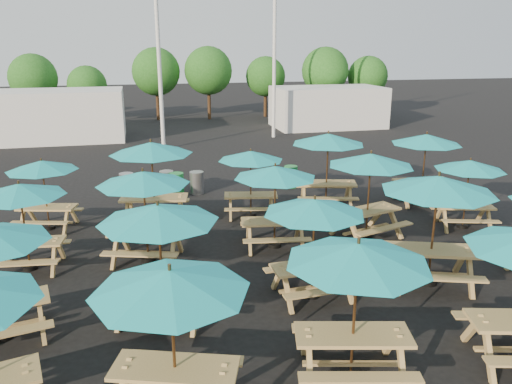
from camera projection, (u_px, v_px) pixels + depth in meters
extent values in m
plane|color=black|center=(269.00, 246.00, 13.47)|extent=(120.00, 120.00, 0.00)
cube|color=#A38148|center=(0.00, 302.00, 9.67)|extent=(1.76, 0.63, 0.04)
cylinder|color=black|center=(3.00, 336.00, 9.23)|extent=(0.35, 0.35, 0.10)
cube|color=#A38148|center=(27.00, 242.00, 11.91)|extent=(1.76, 0.84, 0.06)
cube|color=#A38148|center=(20.00, 264.00, 11.39)|extent=(1.72, 0.42, 0.04)
cube|color=#A38148|center=(36.00, 243.00, 12.58)|extent=(1.72, 0.42, 0.04)
cylinder|color=black|center=(30.00, 267.00, 12.09)|extent=(0.34, 0.34, 0.09)
cylinder|color=brown|center=(25.00, 227.00, 11.80)|extent=(0.04, 0.04, 2.17)
cone|color=#18A4AD|center=(19.00, 190.00, 11.54)|extent=(2.30, 2.30, 0.30)
cube|color=#A38148|center=(47.00, 207.00, 14.57)|extent=(1.74, 1.01, 0.05)
cube|color=#A38148|center=(39.00, 223.00, 14.07)|extent=(1.64, 0.62, 0.04)
cube|color=#A38148|center=(56.00, 209.00, 15.22)|extent=(1.64, 0.62, 0.04)
cylinder|color=black|center=(50.00, 227.00, 14.75)|extent=(0.33, 0.33, 0.09)
cylinder|color=brown|center=(45.00, 195.00, 14.46)|extent=(0.04, 0.04, 2.09)
cone|color=#18A4AD|center=(42.00, 166.00, 14.21)|extent=(2.44, 2.44, 0.29)
cube|color=#A38148|center=(175.00, 368.00, 7.19)|extent=(1.95, 1.26, 0.06)
cube|color=#A38148|center=(186.00, 358.00, 7.91)|extent=(1.80, 0.83, 0.04)
cylinder|color=brown|center=(174.00, 343.00, 7.07)|extent=(0.04, 0.04, 2.33)
cone|color=#18A4AD|center=(170.00, 281.00, 6.79)|extent=(2.84, 2.84, 0.32)
cube|color=#A38148|center=(162.00, 283.00, 9.73)|extent=(2.00, 1.31, 0.06)
cube|color=#A38148|center=(152.00, 315.00, 9.17)|extent=(1.85, 0.87, 0.04)
cube|color=#A38148|center=(172.00, 281.00, 10.47)|extent=(1.85, 0.87, 0.04)
cylinder|color=black|center=(164.00, 315.00, 9.94)|extent=(0.37, 0.37, 0.10)
cylinder|color=brown|center=(161.00, 263.00, 9.61)|extent=(0.05, 0.05, 2.39)
cone|color=#18A4AD|center=(158.00, 213.00, 9.33)|extent=(2.93, 2.93, 0.33)
cube|color=#A38148|center=(147.00, 233.00, 12.36)|extent=(1.96, 1.24, 0.06)
cube|color=#A38148|center=(139.00, 255.00, 11.80)|extent=(1.83, 0.80, 0.04)
cube|color=#A38148|center=(155.00, 234.00, 13.09)|extent=(1.83, 0.80, 0.04)
cylinder|color=black|center=(148.00, 259.00, 12.56)|extent=(0.37, 0.37, 0.10)
cylinder|color=brown|center=(146.00, 217.00, 12.25)|extent=(0.04, 0.04, 2.34)
cone|color=#18A4AD|center=(143.00, 178.00, 11.96)|extent=(2.83, 2.83, 0.33)
cube|color=#A38148|center=(154.00, 198.00, 14.98)|extent=(2.08, 1.10, 0.07)
cube|color=#A38148|center=(151.00, 216.00, 14.38)|extent=(2.00, 0.61, 0.04)
cube|color=#A38148|center=(158.00, 201.00, 15.77)|extent=(2.00, 0.61, 0.04)
cylinder|color=black|center=(155.00, 222.00, 15.20)|extent=(0.40, 0.40, 0.11)
cylinder|color=brown|center=(153.00, 183.00, 14.85)|extent=(0.05, 0.05, 2.53)
cone|color=#18A4AD|center=(151.00, 148.00, 14.55)|extent=(2.82, 2.82, 0.35)
cube|color=#A38148|center=(353.00, 335.00, 7.99)|extent=(1.97, 1.13, 0.06)
cube|color=#A38148|center=(360.00, 378.00, 7.43)|extent=(1.86, 0.68, 0.04)
cube|color=#A38148|center=(345.00, 328.00, 8.73)|extent=(1.86, 0.68, 0.04)
cylinder|color=black|center=(351.00, 373.00, 8.20)|extent=(0.37, 0.37, 0.10)
cylinder|color=brown|center=(354.00, 311.00, 7.88)|extent=(0.05, 0.05, 2.37)
cone|color=#18A4AD|center=(358.00, 253.00, 7.59)|extent=(2.74, 2.74, 0.33)
cube|color=#A38148|center=(312.00, 266.00, 10.60)|extent=(1.78, 0.79, 0.06)
cube|color=#A38148|center=(325.00, 291.00, 10.09)|extent=(1.75, 0.35, 0.04)
cube|color=#A38148|center=(301.00, 266.00, 11.26)|extent=(1.75, 0.35, 0.04)
cylinder|color=black|center=(311.00, 294.00, 10.79)|extent=(0.35, 0.35, 0.10)
cylinder|color=brown|center=(313.00, 249.00, 10.49)|extent=(0.04, 0.04, 2.22)
cone|color=#18A4AD|center=(315.00, 206.00, 10.22)|extent=(2.27, 2.27, 0.31)
cube|color=#A38148|center=(275.00, 221.00, 13.25)|extent=(1.85, 0.95, 0.06)
cube|color=#A38148|center=(277.00, 240.00, 12.71)|extent=(1.78, 0.51, 0.04)
cube|color=#A38148|center=(272.00, 223.00, 13.95)|extent=(1.78, 0.51, 0.04)
cylinder|color=black|center=(274.00, 245.00, 13.44)|extent=(0.35, 0.35, 0.10)
cylinder|color=brown|center=(275.00, 207.00, 13.14)|extent=(0.04, 0.04, 2.26)
cone|color=#18A4AD|center=(275.00, 172.00, 12.87)|extent=(2.48, 2.48, 0.31)
cube|color=#A38148|center=(251.00, 195.00, 15.71)|extent=(1.75, 0.94, 0.06)
cube|color=#A38148|center=(252.00, 209.00, 15.20)|extent=(1.67, 0.54, 0.04)
cube|color=#A38148|center=(250.00, 198.00, 16.37)|extent=(1.67, 0.54, 0.04)
cylinder|color=black|center=(251.00, 214.00, 15.89)|extent=(0.33, 0.33, 0.09)
cylinder|color=brown|center=(251.00, 184.00, 15.60)|extent=(0.04, 0.04, 2.12)
cone|color=#18A4AD|center=(251.00, 156.00, 15.35)|extent=(2.38, 2.38, 0.29)
cube|color=#A38148|center=(506.00, 316.00, 9.11)|extent=(1.90, 0.73, 0.04)
cube|color=#A38148|center=(431.00, 250.00, 11.14)|extent=(2.15, 1.39, 0.07)
cube|color=#A38148|center=(438.00, 278.00, 10.53)|extent=(1.99, 0.92, 0.04)
cube|color=#A38148|center=(423.00, 250.00, 11.94)|extent=(1.99, 0.92, 0.04)
cylinder|color=black|center=(428.00, 281.00, 11.36)|extent=(0.40, 0.40, 0.11)
cylinder|color=brown|center=(433.00, 231.00, 11.01)|extent=(0.05, 0.05, 2.56)
cone|color=#18A4AD|center=(438.00, 184.00, 10.71)|extent=(3.14, 3.14, 0.36)
cube|color=#A38148|center=(367.00, 211.00, 13.92)|extent=(2.04, 1.27, 0.06)
cube|color=#A38148|center=(385.00, 229.00, 13.43)|extent=(1.90, 0.81, 0.04)
cube|color=#A38148|center=(350.00, 214.00, 14.58)|extent=(1.90, 0.81, 0.04)
cylinder|color=black|center=(366.00, 235.00, 14.13)|extent=(0.38, 0.38, 0.11)
cylinder|color=brown|center=(368.00, 196.00, 13.80)|extent=(0.05, 0.05, 2.43)
cone|color=#18A4AD|center=(371.00, 160.00, 13.51)|extent=(2.92, 2.92, 0.34)
cube|color=#A38148|center=(326.00, 183.00, 16.61)|extent=(2.08, 1.25, 0.07)
cube|color=#A38148|center=(328.00, 199.00, 16.01)|extent=(1.95, 0.78, 0.04)
cube|color=#A38148|center=(324.00, 186.00, 17.38)|extent=(1.95, 0.78, 0.04)
cylinder|color=black|center=(326.00, 205.00, 16.82)|extent=(0.39, 0.39, 0.11)
cylinder|color=brown|center=(327.00, 170.00, 16.48)|extent=(0.05, 0.05, 2.49)
cone|color=#18A4AD|center=(328.00, 139.00, 16.18)|extent=(2.95, 2.95, 0.35)
cube|color=#A38148|center=(465.00, 206.00, 14.68)|extent=(1.73, 1.05, 0.05)
cube|color=#A38148|center=(471.00, 221.00, 14.19)|extent=(1.62, 0.66, 0.04)
cube|color=#A38148|center=(457.00, 208.00, 15.33)|extent=(1.62, 0.66, 0.04)
cylinder|color=black|center=(462.00, 226.00, 14.86)|extent=(0.32, 0.32, 0.09)
cylinder|color=brown|center=(466.00, 194.00, 14.58)|extent=(0.04, 0.04, 2.07)
cone|color=#18A4AD|center=(470.00, 165.00, 14.33)|extent=(2.46, 2.46, 0.29)
cube|color=#A38148|center=(422.00, 181.00, 17.00)|extent=(1.94, 0.91, 0.06)
cube|color=#A38148|center=(431.00, 195.00, 16.43)|extent=(1.90, 0.44, 0.04)
cube|color=#A38148|center=(413.00, 184.00, 17.74)|extent=(1.90, 0.44, 0.04)
cylinder|color=black|center=(420.00, 201.00, 17.20)|extent=(0.38, 0.38, 0.10)
cylinder|color=brown|center=(424.00, 169.00, 16.87)|extent=(0.05, 0.05, 2.40)
cone|color=#18A4AD|center=(426.00, 139.00, 16.59)|extent=(2.52, 2.52, 0.33)
cylinder|color=gray|center=(127.00, 184.00, 17.94)|extent=(0.51, 0.51, 0.82)
cylinder|color=gray|center=(167.00, 182.00, 18.26)|extent=(0.51, 0.51, 0.82)
cylinder|color=#188836|center=(177.00, 184.00, 17.97)|extent=(0.51, 0.51, 0.82)
cylinder|color=gray|center=(197.00, 183.00, 18.16)|extent=(0.51, 0.51, 0.82)
cylinder|color=#188836|center=(291.00, 177.00, 19.01)|extent=(0.51, 0.51, 0.82)
cylinder|color=silver|center=(157.00, 28.00, 24.39)|extent=(0.20, 0.20, 12.00)
cylinder|color=silver|center=(275.00, 30.00, 27.70)|extent=(0.20, 0.20, 12.00)
cube|color=silver|center=(51.00, 116.00, 28.10)|extent=(8.00, 4.00, 2.80)
cube|color=silver|center=(328.00, 107.00, 32.83)|extent=(7.00, 4.00, 2.60)
cylinder|color=#382314|center=(37.00, 110.00, 33.32)|extent=(0.24, 0.24, 2.14)
sphere|color=#1E5919|center=(33.00, 78.00, 32.72)|extent=(3.11, 3.11, 3.11)
cylinder|color=#382314|center=(90.00, 111.00, 33.88)|extent=(0.24, 0.24, 1.78)
sphere|color=#1E5919|center=(87.00, 85.00, 33.38)|extent=(2.59, 2.59, 2.59)
cylinder|color=#382314|center=(158.00, 104.00, 35.82)|extent=(0.24, 0.24, 2.31)
sphere|color=#1E5919|center=(156.00, 72.00, 35.18)|extent=(3.36, 3.36, 3.36)
cylinder|color=#382314|center=(209.00, 103.00, 36.20)|extent=(0.24, 0.24, 2.35)
sphere|color=#1E5919|center=(208.00, 71.00, 35.55)|extent=(3.41, 3.41, 3.41)
cylinder|color=#382314|center=(265.00, 103.00, 37.59)|extent=(0.24, 0.24, 2.02)
sphere|color=#1E5919|center=(265.00, 76.00, 37.03)|extent=(2.94, 2.94, 2.94)
cylinder|color=#382314|center=(324.00, 102.00, 36.77)|extent=(0.24, 0.24, 2.32)
sphere|color=#1E5919|center=(325.00, 71.00, 36.13)|extent=(3.38, 3.38, 3.38)
cylinder|color=#382314|center=(366.00, 103.00, 37.59)|extent=(0.24, 0.24, 2.03)
sphere|color=#1E5919|center=(368.00, 76.00, 37.03)|extent=(2.95, 2.95, 2.95)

